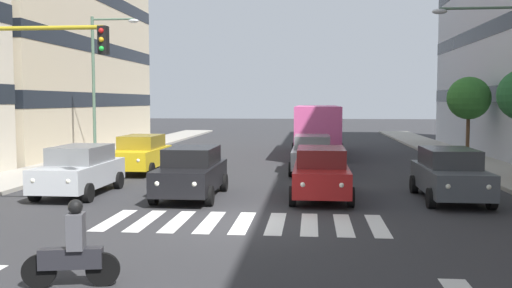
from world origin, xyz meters
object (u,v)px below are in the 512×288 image
Objects in this scene: car_3 at (80,170)px; street_lamp_left at (503,73)px; car_row2_1 at (141,153)px; street_lamp_right at (100,75)px; motorcycle_with_rider at (73,251)px; bus_behind_traffic at (317,125)px; street_tree_2 at (469,98)px; car_row2_0 at (312,154)px; car_2 at (191,172)px; car_0 at (450,174)px; car_1 at (321,173)px.

street_lamp_left is at bearing -169.31° from car_3.
street_lamp_right reaches higher than car_row2_1.
car_3 is at bearing -67.54° from motorcycle_with_rider.
bus_behind_traffic reaches higher than car_row2_1.
street_lamp_left reaches higher than street_tree_2.
car_row2_0 is at bearing -104.38° from motorcycle_with_rider.
car_3 is (4.05, -0.22, 0.00)m from car_2.
car_3 is at bearing 37.77° from street_tree_2.
street_tree_2 reaches higher than car_0.
street_lamp_right reaches higher than bus_behind_traffic.
car_1 is at bearing -115.32° from motorcycle_with_rider.
street_tree_2 is (-12.77, -22.47, 2.80)m from motorcycle_with_rider.
motorcycle_with_rider is (4.51, 9.54, -0.24)m from car_1.
street_lamp_right is (3.11, -3.24, 3.78)m from car_row2_1.
car_row2_0 is at bearing -174.53° from car_row2_1.
car_3 is 0.66× the size of street_lamp_left.
bus_behind_traffic is (4.24, -15.49, 0.97)m from car_0.
car_row2_1 is at bearing 22.48° from street_tree_2.
motorcycle_with_rider is 17.15m from street_lamp_left.
street_tree_2 is at bearing -133.89° from car_2.
car_1 is 8.10m from street_lamp_left.
street_tree_2 is (-16.71, -12.95, 2.56)m from car_3.
car_3 is 10.68m from car_row2_0.
street_lamp_left reaches higher than car_0.
street_lamp_right reaches higher than car_2.
car_row2_1 is 17.95m from street_tree_2.
bus_behind_traffic is at bearing -130.93° from car_row2_1.
street_lamp_left reaches higher than car_1.
street_lamp_right is (6.87, -9.61, 3.78)m from car_2.
street_lamp_right is at bearing 10.31° from street_tree_2.
car_row2_0 is 2.64× the size of motorcycle_with_rider.
car_3 is (8.45, 0.01, 0.00)m from car_1.
car_row2_0 is 0.59× the size of street_lamp_right.
street_tree_2 reaches higher than motorcycle_with_rider.
car_1 is 6.90m from car_row2_0.
car_2 is 1.00× the size of car_row2_1.
street_tree_2 is (-1.52, -10.08, -0.90)m from street_lamp_left.
bus_behind_traffic reaches higher than car_2.
street_lamp_left is at bearing -157.05° from car_1.
street_lamp_left is at bearing 117.98° from bus_behind_traffic.
street_tree_2 reaches higher than car_3.
car_1 is 10.21m from car_row2_1.
motorcycle_with_rider is at bearing 112.46° from car_3.
car_3 is 15.84m from street_lamp_left.
car_0 is 1.00× the size of car_3.
car_3 is 10.51m from street_lamp_right.
bus_behind_traffic is at bearing -17.56° from street_tree_2.
street_lamp_left is (-6.74, -2.86, 3.45)m from car_1.
car_row2_1 is 0.42× the size of bus_behind_traffic.
bus_behind_traffic is at bearing -74.67° from car_0.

